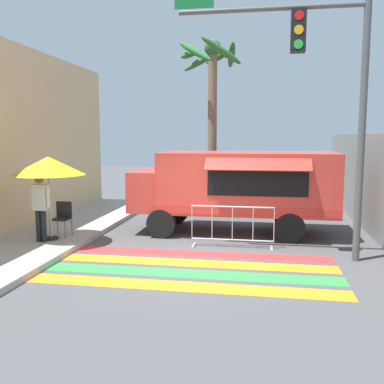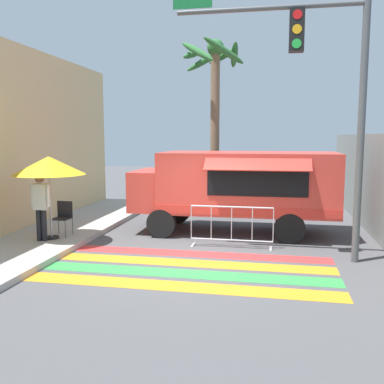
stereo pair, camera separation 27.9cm
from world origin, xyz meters
name	(u,v)px [view 1 (the left image)]	position (x,y,z in m)	size (l,w,h in m)	color
ground_plane	(194,260)	(0.00, 0.00, 0.00)	(60.00, 60.00, 0.00)	#4C4C4F
concrete_wall_right	(378,186)	(4.67, 3.00, 1.45)	(0.20, 16.00, 2.90)	gray
crosswalk_painted	(189,268)	(0.00, -0.64, 0.00)	(6.40, 2.84, 0.01)	orange
food_truck	(232,184)	(0.64, 3.04, 1.44)	(5.86, 2.74, 2.37)	#D13D33
traffic_signal_pole	(325,77)	(2.83, 0.56, 4.11)	(4.28, 0.29, 6.05)	#515456
patio_umbrella	(48,166)	(-3.90, 0.75, 2.07)	(1.86, 1.86, 2.17)	black
folding_chair	(62,215)	(-3.79, 1.20, 0.70)	(0.44, 0.44, 0.92)	#4C4C51
vendor_person	(40,203)	(-4.03, 0.49, 1.14)	(0.53, 0.23, 1.74)	black
barricade_front	(232,227)	(0.79, 1.29, 0.53)	(2.11, 0.44, 1.07)	#B7BABF
palm_tree	(211,90)	(-0.39, 6.17, 4.49)	(2.39, 2.58, 6.25)	#7A664C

